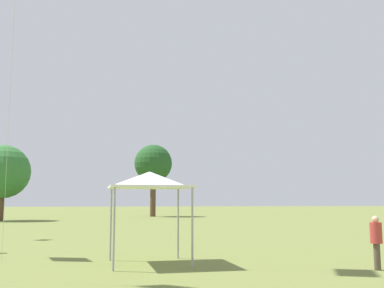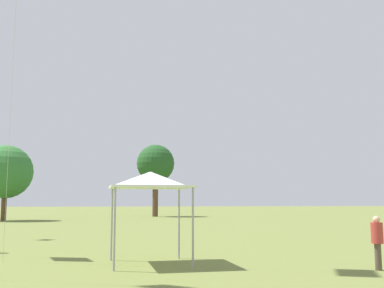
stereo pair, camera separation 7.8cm
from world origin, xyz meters
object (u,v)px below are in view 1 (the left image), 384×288
at_px(person_standing_1, 376,238).
at_px(distant_tree_0, 153,164).
at_px(canopy_tent, 150,181).
at_px(distant_tree_1, 3,172).

bearing_deg(person_standing_1, distant_tree_0, -169.95).
height_order(canopy_tent, distant_tree_0, distant_tree_0).
bearing_deg(canopy_tent, distant_tree_1, 112.55).
bearing_deg(distant_tree_0, canopy_tent, -92.87).
xyz_separation_m(canopy_tent, distant_tree_0, (2.25, 44.93, 4.15)).
bearing_deg(canopy_tent, distant_tree_0, 87.13).
distance_m(distant_tree_0, distant_tree_1, 19.65).
relative_size(person_standing_1, canopy_tent, 0.53).
distance_m(person_standing_1, distant_tree_0, 47.83).
bearing_deg(distant_tree_1, person_standing_1, -59.76).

